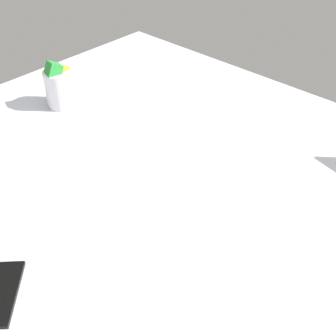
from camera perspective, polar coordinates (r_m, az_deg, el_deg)
bed_mattress at (r=98.28cm, az=3.90°, el=-11.86°), size 180.00×140.00×18.00cm
snack_cup at (r=133.82cm, az=-14.29°, el=10.56°), size 9.47×9.00×14.71cm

